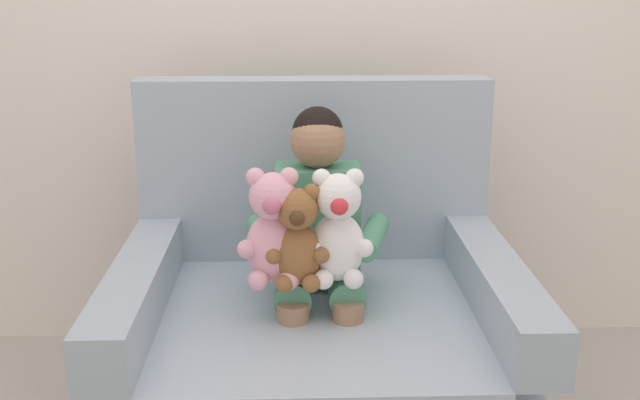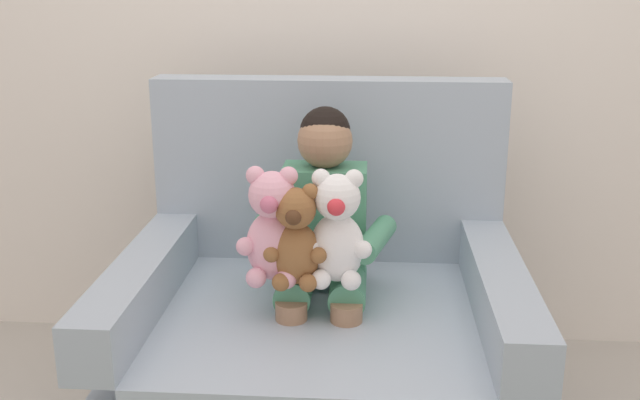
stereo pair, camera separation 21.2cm
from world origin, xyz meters
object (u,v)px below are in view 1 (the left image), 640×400
(seated_child, at_px, (318,230))
(plush_pink, at_px, (273,230))
(plush_white, at_px, (338,230))
(plush_brown, at_px, (297,239))
(armchair, at_px, (317,342))

(seated_child, height_order, plush_pink, seated_child)
(seated_child, bearing_deg, plush_pink, -131.57)
(seated_child, xyz_separation_m, plush_white, (0.05, -0.17, 0.05))
(seated_child, distance_m, plush_pink, 0.22)
(plush_brown, bearing_deg, armchair, 51.77)
(plush_white, xyz_separation_m, plush_brown, (-0.12, -0.03, -0.02))
(plush_white, bearing_deg, plush_pink, 163.70)
(armchair, bearing_deg, plush_brown, -111.72)
(plush_pink, height_order, plush_white, plush_pink)
(seated_child, relative_size, plush_brown, 2.73)
(seated_child, bearing_deg, plush_brown, -111.82)
(armchair, bearing_deg, plush_pink, -135.37)
(seated_child, distance_m, plush_brown, 0.21)
(armchair, distance_m, plush_white, 0.44)
(seated_child, xyz_separation_m, plush_brown, (-0.07, -0.19, 0.04))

